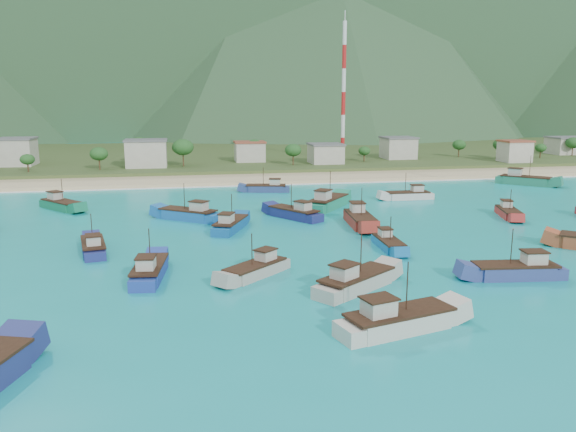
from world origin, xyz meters
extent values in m
plane|color=#0D8695|center=(0.00, 0.00, 0.00)|extent=(600.00, 600.00, 0.00)
cube|color=beige|center=(0.00, 79.00, 0.00)|extent=(400.00, 18.00, 1.20)
cube|color=#385123|center=(0.00, 140.00, 0.00)|extent=(400.00, 110.00, 2.40)
cube|color=white|center=(0.00, 69.50, 0.00)|extent=(400.00, 2.50, 0.08)
cube|color=#385942|center=(120.00, 400.00, 100.00)|extent=(1100.00, 160.00, 200.00)
cube|color=#284C2D|center=(-40.00, 300.00, 75.00)|extent=(800.00, 160.00, 150.00)
cube|color=beige|center=(-67.48, 110.36, 5.33)|extent=(9.20, 10.05, 7.46)
cube|color=beige|center=(-30.83, 99.48, 5.21)|extent=(11.05, 8.58, 7.23)
cube|color=beige|center=(-0.60, 108.43, 4.44)|extent=(8.80, 7.34, 5.68)
cube|color=beige|center=(21.11, 99.69, 4.27)|extent=(9.21, 9.29, 5.34)
cube|color=beige|center=(47.55, 108.68, 4.82)|extent=(9.57, 9.23, 6.45)
cube|color=beige|center=(78.49, 92.31, 4.64)|extent=(7.99, 7.11, 6.08)
cube|color=beige|center=(111.77, 112.25, 4.36)|extent=(12.87, 9.21, 5.52)
cylinder|color=red|center=(28.71, 108.00, 5.09)|extent=(1.20, 1.20, 6.98)
cylinder|color=white|center=(28.71, 108.00, 12.07)|extent=(1.20, 1.20, 6.98)
cylinder|color=red|center=(28.71, 108.00, 19.05)|extent=(1.20, 1.20, 6.98)
cylinder|color=white|center=(28.71, 108.00, 26.03)|extent=(1.20, 1.20, 6.98)
cylinder|color=red|center=(28.71, 108.00, 33.01)|extent=(1.20, 1.20, 6.98)
cylinder|color=white|center=(28.71, 108.00, 39.99)|extent=(1.20, 1.20, 6.98)
cube|color=navy|center=(15.78, -7.14, 0.55)|extent=(10.79, 4.35, 1.91)
cube|color=beige|center=(17.91, -7.40, 2.28)|extent=(2.60, 2.20, 1.55)
cylinder|color=#382114|center=(15.19, -7.07, 3.65)|extent=(0.12, 0.12, 4.29)
cube|color=#B52C29|center=(34.55, 24.28, 0.42)|extent=(5.27, 9.46, 1.65)
cube|color=beige|center=(35.11, 26.05, 1.92)|extent=(2.20, 2.46, 1.34)
cylinder|color=#382114|center=(34.40, 23.79, 3.10)|extent=(0.12, 0.12, 3.71)
cube|color=maroon|center=(6.91, 22.40, 0.64)|extent=(4.43, 11.70, 2.08)
cube|color=beige|center=(7.13, 24.73, 2.52)|extent=(2.33, 2.78, 1.69)
cylinder|color=#382114|center=(6.85, 21.76, 4.02)|extent=(0.12, 0.12, 4.68)
cube|color=navy|center=(-2.97, 59.57, 0.49)|extent=(10.23, 4.97, 1.79)
cube|color=beige|center=(-1.00, 59.14, 2.11)|extent=(2.57, 2.24, 1.45)
cylinder|color=#382114|center=(-3.51, 59.70, 3.40)|extent=(0.12, 0.12, 4.02)
cube|color=#A6A095|center=(-13.31, -0.89, 0.46)|extent=(8.86, 8.41, 1.72)
cube|color=beige|center=(-11.88, 0.41, 2.01)|extent=(2.75, 2.72, 1.39)
cylinder|color=#382114|center=(-13.71, -1.25, 3.25)|extent=(0.12, 0.12, 3.86)
cube|color=#ACA69A|center=(-3.16, -7.51, 0.59)|extent=(10.73, 9.01, 1.98)
cube|color=beige|center=(-4.97, -8.82, 2.39)|extent=(3.18, 3.07, 1.61)
cylinder|color=#382114|center=(-2.66, -7.15, 3.82)|extent=(0.12, 0.12, 4.46)
cube|color=#12714D|center=(-43.51, 46.14, 0.56)|extent=(9.15, 10.13, 1.92)
cube|color=beige|center=(-44.89, 47.81, 2.30)|extent=(3.02, 3.09, 1.56)
cylinder|color=#382114|center=(-43.13, 45.68, 3.68)|extent=(0.12, 0.12, 4.32)
cube|color=beige|center=(-2.82, -18.86, 0.62)|extent=(11.70, 6.10, 2.04)
cube|color=beige|center=(-5.04, -19.45, 2.47)|extent=(3.00, 2.65, 1.66)
cylinder|color=#382114|center=(-2.21, -18.69, 3.94)|extent=(0.12, 0.12, 4.59)
cube|color=#1F3B9A|center=(-25.26, 0.90, 0.53)|extent=(4.16, 10.51, 1.86)
cube|color=beige|center=(-25.50, -1.18, 2.22)|extent=(2.13, 2.52, 1.51)
cylinder|color=#382114|center=(-25.19, 1.47, 3.55)|extent=(0.12, 0.12, 4.19)
cube|color=#217659|center=(60.23, 58.35, 0.75)|extent=(11.59, 11.55, 2.30)
cube|color=beige|center=(58.40, 60.18, 2.83)|extent=(3.67, 3.66, 1.87)
cylinder|color=#382114|center=(60.74, 57.85, 4.48)|extent=(0.12, 0.12, 5.17)
cube|color=navy|center=(-2.50, 30.33, 0.58)|extent=(8.61, 10.68, 1.95)
cube|color=beige|center=(-1.28, 28.50, 2.34)|extent=(2.99, 3.12, 1.59)
cylinder|color=#382114|center=(-2.84, 30.84, 3.75)|extent=(0.12, 0.12, 4.39)
cube|color=beige|center=(24.29, 44.57, 0.50)|extent=(9.91, 3.08, 1.79)
cube|color=beige|center=(26.31, 44.54, 2.12)|extent=(2.27, 1.84, 1.46)
cylinder|color=#382114|center=(23.73, 44.58, 3.41)|extent=(0.12, 0.12, 4.03)
cube|color=#188260|center=(5.78, 38.22, 0.74)|extent=(10.59, 12.17, 2.28)
cube|color=beige|center=(4.21, 36.20, 2.80)|extent=(3.56, 3.65, 1.85)
cylinder|color=#382114|center=(6.21, 38.79, 4.44)|extent=(0.12, 0.12, 5.12)
cube|color=#1268AA|center=(6.34, 7.97, 0.37)|extent=(2.83, 8.53, 1.53)
cube|color=beige|center=(6.41, 9.69, 1.76)|extent=(1.62, 1.98, 1.25)
cylinder|color=#382114|center=(6.32, 7.49, 2.86)|extent=(0.12, 0.12, 3.45)
cube|color=#175EAB|center=(-20.48, 32.37, 0.62)|extent=(11.00, 9.37, 2.04)
cube|color=beige|center=(-18.64, 30.99, 2.47)|extent=(3.28, 3.18, 1.66)
cylinder|color=#382114|center=(-20.99, 32.75, 3.94)|extent=(0.12, 0.12, 4.60)
cube|color=#0F5396|center=(-13.96, 23.43, 0.53)|extent=(6.77, 10.55, 1.85)
cube|color=beige|center=(-14.78, 21.52, 2.21)|extent=(2.63, 2.86, 1.51)
cylinder|color=#382114|center=(-13.74, 23.97, 3.54)|extent=(0.12, 0.12, 4.17)
cube|color=navy|center=(-33.26, 13.48, 0.46)|extent=(4.53, 9.81, 1.72)
cube|color=beige|center=(-32.90, 11.59, 2.02)|extent=(2.11, 2.44, 1.40)
cylinder|color=#382114|center=(-33.36, 14.01, 3.25)|extent=(0.12, 0.12, 3.86)
camera|label=1|loc=(-21.20, -62.72, 19.95)|focal=35.00mm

